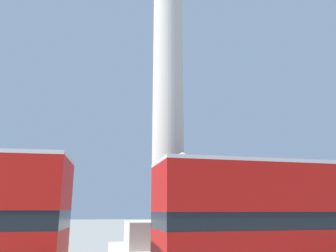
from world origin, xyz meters
TOP-DOWN VIEW (x-y plane):
  - monument_column at (0.00, 0.00)m, footprint 5.59×5.59m
  - bus_a at (3.77, -5.42)m, footprint 10.42×3.20m
  - street_lamp at (-0.08, -3.64)m, footprint 0.37×0.37m

SIDE VIEW (x-z plane):
  - bus_a at x=3.77m, z-range 0.23..4.65m
  - street_lamp at x=-0.08m, z-range 0.06..5.11m
  - monument_column at x=0.00m, z-range -4.62..19.29m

